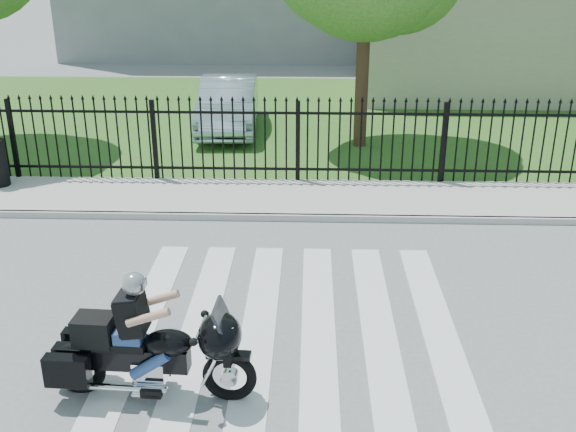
{
  "coord_description": "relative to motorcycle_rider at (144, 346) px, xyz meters",
  "views": [
    {
      "loc": [
        0.26,
        -7.52,
        4.78
      ],
      "look_at": [
        -0.06,
        1.77,
        1.0
      ],
      "focal_mm": 42.0,
      "sensor_mm": 36.0,
      "label": 1
    }
  ],
  "objects": [
    {
      "name": "building_low",
      "position": [
        8.55,
        17.22,
        1.11
      ],
      "size": [
        10.0,
        6.0,
        3.5
      ],
      "primitive_type": "cube",
      "color": "beige",
      "rests_on": "ground"
    },
    {
      "name": "ground",
      "position": [
        1.55,
        1.22,
        -0.64
      ],
      "size": [
        120.0,
        120.0,
        0.0
      ],
      "primitive_type": "plane",
      "color": "slate",
      "rests_on": "ground"
    },
    {
      "name": "crosswalk",
      "position": [
        1.55,
        1.22,
        -0.64
      ],
      "size": [
        5.0,
        5.5,
        0.01
      ],
      "primitive_type": null,
      "color": "silver",
      "rests_on": "ground"
    },
    {
      "name": "parked_car",
      "position": [
        -0.42,
        11.61,
        0.07
      ],
      "size": [
        1.67,
        4.31,
        1.4
      ],
      "primitive_type": "imported",
      "rotation": [
        0.0,
        0.0,
        0.05
      ],
      "color": "#A5BACF",
      "rests_on": "grass_strip"
    },
    {
      "name": "sidewalk",
      "position": [
        1.55,
        6.22,
        -0.58
      ],
      "size": [
        40.0,
        2.0,
        0.12
      ],
      "primitive_type": "cube",
      "color": "#ADAAA3",
      "rests_on": "ground"
    },
    {
      "name": "curb",
      "position": [
        1.55,
        5.22,
        -0.58
      ],
      "size": [
        40.0,
        0.12,
        0.12
      ],
      "primitive_type": "cube",
      "color": "#ADAAA3",
      "rests_on": "ground"
    },
    {
      "name": "grass_strip",
      "position": [
        1.55,
        13.22,
        -0.63
      ],
      "size": [
        40.0,
        12.0,
        0.02
      ],
      "primitive_type": "cube",
      "color": "#335F20",
      "rests_on": "ground"
    },
    {
      "name": "motorcycle_rider",
      "position": [
        0.0,
        0.0,
        0.0
      ],
      "size": [
        2.38,
        0.79,
        1.57
      ],
      "rotation": [
        0.0,
        0.0,
        -0.06
      ],
      "color": "black",
      "rests_on": "ground"
    },
    {
      "name": "iron_fence",
      "position": [
        1.55,
        7.22,
        0.26
      ],
      "size": [
        26.0,
        0.04,
        1.8
      ],
      "color": "black",
      "rests_on": "ground"
    }
  ]
}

